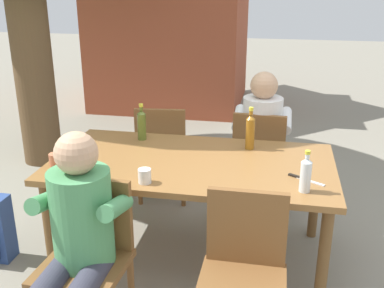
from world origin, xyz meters
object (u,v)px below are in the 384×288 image
Objects in this scene: person_in_white_shirt at (77,234)px; table_knife at (303,179)px; dining_table at (192,171)px; chair_near_right at (243,268)px; chair_far_right at (260,155)px; bottle_olive at (142,124)px; cup_terracotta at (55,160)px; cup_white at (145,176)px; brick_kiosk at (171,3)px; bottle_amber at (250,131)px; person_in_plaid_shirt at (262,132)px; chair_far_left at (163,148)px; chair_near_left at (89,251)px; cup_glass at (74,148)px; bottle_clear at (306,174)px.

person_in_white_shirt reaches higher than table_knife.
chair_near_right is (0.42, -0.80, -0.16)m from dining_table.
bottle_olive reaches higher than chair_far_right.
bottle_olive is at bearing 55.81° from cup_terracotta.
cup_white is 4.65m from brick_kiosk.
bottle_amber is 4.13m from brick_kiosk.
person_in_plaid_shirt reaches higher than dining_table.
chair_far_right is 1.00× the size of chair_far_left.
table_knife is at bearing 29.09° from chair_near_left.
cup_glass is at bearing -144.39° from chair_far_right.
person_in_white_shirt is 4.26× the size of bottle_olive.
chair_near_right is at bearing -32.79° from cup_white.
chair_near_left is 9.89× the size of cup_white.
cup_glass is 1.35× the size of cup_white.
chair_near_left is 0.20m from person_in_white_shirt.
chair_near_right is at bearing -89.78° from chair_far_right.
dining_table is at bearing 117.87° from chair_near_right.
bottle_amber is at bearing -95.89° from person_in_plaid_shirt.
bottle_amber is 1.34m from cup_terracotta.
person_in_plaid_shirt is at bearing 87.04° from chair_far_right.
chair_near_left is 1.00× the size of chair_far_left.
person_in_plaid_shirt reaches higher than bottle_olive.
bottle_clear is at bearing -60.26° from bottle_amber.
cup_terracotta is 0.03× the size of brick_kiosk.
chair_far_left is at bearing 89.86° from chair_near_left.
chair_near_right reaches higher than dining_table.
bottle_amber reaches higher than chair_near_left.
cup_terracotta is at bearing -106.85° from cup_glass.
person_in_plaid_shirt is at bearing 90.01° from chair_near_right.
brick_kiosk is (-0.69, 5.02, 0.84)m from person_in_white_shirt.
chair_far_right is 1.38m from cup_white.
cup_white is (-0.57, -0.69, -0.09)m from bottle_amber.
cup_white is 0.03× the size of brick_kiosk.
person_in_plaid_shirt is 3.84× the size of bottle_amber.
chair_near_left is 0.84m from chair_near_right.
bottle_clear is 2.12× the size of cup_glass.
bottle_clear is 1.35m from bottle_olive.
person_in_white_shirt is 0.41× the size of brick_kiosk.
person_in_white_shirt is 4.70× the size of bottle_clear.
table_knife is at bearing 3.02° from cup_terracotta.
chair_near_left reaches higher than cup_terracotta.
bottle_clear is 0.73m from bottle_amber.
person_in_white_shirt reaches higher than dining_table.
table_knife is (1.17, -0.51, -0.12)m from bottle_olive.
chair_far_right is 3.78m from brick_kiosk.
dining_table is 2.16× the size of chair_far_right.
bottle_olive is 1.28× the size of table_knife.
table_knife is (0.93, 0.23, -0.04)m from cup_white.
person_in_white_shirt is at bearing -88.71° from bottle_olive.
bottle_olive is at bearing 127.26° from chair_near_right.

